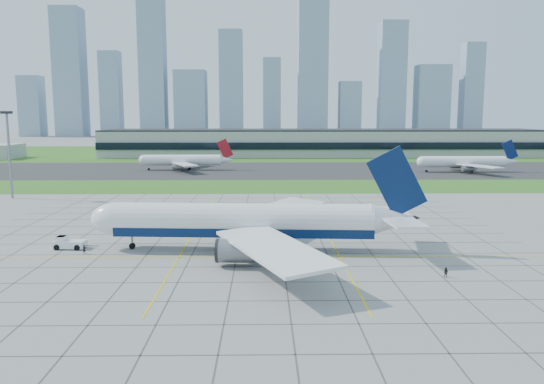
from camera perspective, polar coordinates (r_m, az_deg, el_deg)
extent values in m
plane|color=gray|center=(94.96, -3.77, -6.68)|extent=(1400.00, 1400.00, 0.00)
cube|color=#35691E|center=(183.32, -2.37, 0.62)|extent=(700.00, 35.00, 0.04)
cube|color=#383838|center=(237.93, -2.03, 2.39)|extent=(700.00, 75.00, 0.04)
cube|color=#35691E|center=(347.51, -1.67, 4.26)|extent=(700.00, 145.00, 0.04)
cube|color=#474744|center=(113.73, -24.15, -4.88)|extent=(0.18, 130.00, 0.02)
cube|color=#474744|center=(110.82, -20.33, -5.00)|extent=(0.18, 130.00, 0.02)
cube|color=#474744|center=(108.43, -16.32, -5.10)|extent=(0.18, 130.00, 0.02)
cube|color=#474744|center=(106.58, -12.16, -5.18)|extent=(0.18, 130.00, 0.02)
cube|color=#474744|center=(105.31, -7.87, -5.24)|extent=(0.18, 130.00, 0.02)
cube|color=#474744|center=(104.64, -3.50, -5.26)|extent=(0.18, 130.00, 0.02)
cube|color=#474744|center=(104.58, 0.90, -5.25)|extent=(0.18, 130.00, 0.02)
cube|color=#474744|center=(105.13, 5.28, -5.22)|extent=(0.18, 130.00, 0.02)
cube|color=#474744|center=(106.28, 9.59, -5.15)|extent=(0.18, 130.00, 0.02)
cube|color=#474744|center=(108.01, 13.79, -5.06)|extent=(0.18, 130.00, 0.02)
cube|color=#474744|center=(110.30, 17.82, -4.94)|extent=(0.18, 130.00, 0.02)
cube|color=#474744|center=(113.11, 21.68, -4.81)|extent=(0.18, 130.00, 0.02)
cube|color=#474744|center=(57.35, -5.85, -17.06)|extent=(110.00, 0.18, 0.02)
cube|color=#474744|center=(64.64, -5.23, -14.02)|extent=(110.00, 0.18, 0.02)
cube|color=#474744|center=(72.08, -4.74, -11.61)|extent=(110.00, 0.18, 0.02)
cube|color=#474744|center=(79.64, -4.35, -9.65)|extent=(110.00, 0.18, 0.02)
cube|color=#474744|center=(87.27, -4.04, -8.03)|extent=(110.00, 0.18, 0.02)
cube|color=#474744|center=(94.96, -3.77, -6.68)|extent=(110.00, 0.18, 0.02)
cube|color=#474744|center=(102.70, -3.55, -5.52)|extent=(110.00, 0.18, 0.02)
cube|color=#474744|center=(110.48, -3.36, -4.53)|extent=(110.00, 0.18, 0.02)
cube|color=#474744|center=(118.28, -3.19, -3.67)|extent=(110.00, 0.18, 0.02)
cube|color=#474744|center=(126.11, -3.05, -2.91)|extent=(110.00, 0.18, 0.02)
cube|color=#474744|center=(133.96, -2.92, -2.25)|extent=(110.00, 0.18, 0.02)
cube|color=#474744|center=(141.83, -2.81, -1.66)|extent=(110.00, 0.18, 0.02)
cube|color=#474744|center=(149.71, -2.70, -1.13)|extent=(110.00, 0.18, 0.02)
cube|color=#474744|center=(157.61, -2.61, -0.65)|extent=(110.00, 0.18, 0.02)
cube|color=yellow|center=(93.03, -3.83, -6.99)|extent=(120.00, 0.25, 0.03)
cube|color=yellow|center=(115.23, -8.26, -4.06)|extent=(0.25, 100.00, 0.03)
cube|color=yellow|center=(115.04, 5.75, -4.04)|extent=(0.25, 100.00, 0.03)
cube|color=#B7B7B2|center=(323.98, 5.38, 5.26)|extent=(260.00, 42.00, 15.00)
cube|color=black|center=(302.68, 5.82, 4.95)|extent=(260.00, 1.00, 4.00)
cube|color=black|center=(323.66, 5.40, 6.66)|extent=(260.00, 42.00, 0.80)
cylinder|color=gray|center=(173.98, -26.39, 3.48)|extent=(0.70, 0.70, 25.00)
cube|color=black|center=(173.56, -26.66, 7.66)|extent=(2.50, 2.50, 0.80)
cube|color=#89A0B4|center=(665.75, -24.41, 8.39)|extent=(24.00, 21.60, 68.00)
cube|color=#89A0B4|center=(650.90, -20.89, 11.87)|extent=(31.00, 27.90, 142.00)
cube|color=#89A0B4|center=(635.97, -16.91, 10.03)|extent=(22.00, 19.80, 95.00)
cube|color=#89A0B4|center=(626.67, -12.70, 13.19)|extent=(28.00, 25.20, 160.00)
cube|color=#89A0B4|center=(617.32, -8.70, 9.37)|extent=(35.00, 31.50, 74.00)
cube|color=#89A0B4|center=(613.69, -4.40, 11.51)|extent=(26.00, 23.40, 118.00)
cube|color=#89A0B4|center=(611.99, -0.02, 10.13)|extent=(20.00, 18.00, 88.00)
cube|color=#89A0B4|center=(616.17, 4.38, 12.99)|extent=(33.00, 29.70, 150.00)
cube|color=#89A0B4|center=(619.48, 8.34, 8.82)|extent=(24.00, 21.60, 62.00)
cube|color=#89A0B4|center=(629.85, 12.72, 11.70)|extent=(29.00, 26.10, 128.00)
cube|color=#89A0B4|center=(640.99, 16.70, 9.35)|extent=(36.00, 32.40, 80.00)
cube|color=#89A0B4|center=(656.60, 20.64, 10.23)|extent=(22.00, 19.80, 105.00)
cylinder|color=white|center=(96.39, -3.06, -3.00)|extent=(46.79, 8.90, 6.07)
cube|color=#061A42|center=(96.78, -3.05, -4.11)|extent=(46.76, 8.50, 1.62)
ellipsoid|color=white|center=(101.34, -16.27, -2.76)|extent=(10.06, 6.65, 6.07)
cube|color=black|center=(101.99, -17.47, -2.46)|extent=(2.42, 3.37, 0.61)
cone|color=white|center=(97.42, 12.84, -2.89)|extent=(8.43, 6.25, 5.76)
cube|color=#061A42|center=(96.45, 13.27, 1.06)|extent=(11.03, 1.18, 12.90)
cube|color=white|center=(112.05, 0.85, -1.91)|extent=(21.87, 29.12, 0.98)
cube|color=white|center=(80.44, 0.13, -6.00)|extent=(19.25, 29.64, 0.98)
cylinder|color=slate|center=(107.35, -2.49, -3.48)|extent=(6.79, 4.24, 3.84)
cylinder|color=slate|center=(86.78, -3.74, -6.33)|extent=(6.79, 4.24, 3.84)
cylinder|color=gray|center=(101.46, -14.81, -5.20)|extent=(0.39, 0.39, 2.63)
cylinder|color=black|center=(101.64, -14.80, -5.62)|extent=(1.14, 0.57, 1.11)
cylinder|color=black|center=(100.27, 0.04, -5.47)|extent=(1.39, 1.29, 1.31)
cylinder|color=black|center=(94.00, -0.14, -6.41)|extent=(1.39, 1.29, 1.31)
cube|color=white|center=(105.25, -20.92, -5.25)|extent=(5.85, 3.00, 1.33)
cube|color=white|center=(105.65, -21.71, -4.72)|extent=(1.83, 2.19, 1.04)
cube|color=black|center=(105.61, -21.71, -4.62)|extent=(1.63, 1.99, 0.66)
cube|color=gray|center=(103.76, -18.84, -5.50)|extent=(2.85, 0.34, 0.17)
cylinder|color=black|center=(107.19, -21.59, -5.23)|extent=(1.07, 0.54, 1.04)
cylinder|color=black|center=(105.01, -22.14, -5.54)|extent=(1.07, 0.54, 1.04)
cylinder|color=black|center=(105.69, -19.70, -5.32)|extent=(1.07, 0.54, 1.04)
cylinder|color=black|center=(103.48, -20.22, -5.63)|extent=(1.07, 0.54, 1.04)
imported|color=black|center=(100.52, -19.54, -5.83)|extent=(0.63, 0.71, 1.62)
imported|color=black|center=(85.57, 18.21, -8.23)|extent=(0.98, 0.97, 1.60)
cylinder|color=white|center=(240.28, -9.60, 3.41)|extent=(34.24, 4.80, 4.80)
cube|color=maroon|center=(237.78, -5.08, 4.65)|extent=(7.46, 0.40, 9.15)
cube|color=white|center=(250.85, -8.68, 3.45)|extent=(13.89, 20.66, 0.40)
cube|color=white|center=(229.16, -9.42, 2.98)|extent=(13.89, 20.66, 0.40)
cylinder|color=black|center=(242.40, -8.83, 2.52)|extent=(1.00, 1.00, 1.00)
cylinder|color=black|center=(238.06, -8.97, 2.41)|extent=(1.00, 1.00, 1.00)
cylinder|color=white|center=(243.15, 19.90, 3.09)|extent=(35.76, 4.80, 4.80)
cube|color=#07184E|center=(250.53, 24.22, 4.14)|extent=(7.46, 0.40, 9.15)
cube|color=white|center=(254.35, 19.54, 3.13)|extent=(13.89, 20.66, 0.40)
cube|color=white|center=(233.94, 21.41, 2.63)|extent=(13.89, 20.66, 0.40)
cylinder|color=black|center=(246.62, 20.32, 2.20)|extent=(1.00, 1.00, 1.00)
cylinder|color=black|center=(242.55, 20.70, 2.09)|extent=(1.00, 1.00, 1.00)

